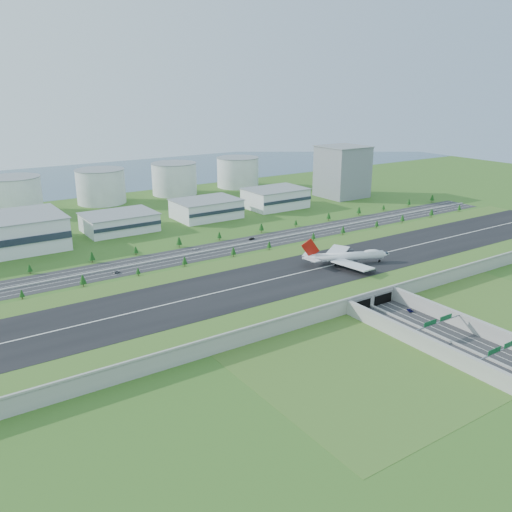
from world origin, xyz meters
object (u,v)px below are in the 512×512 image
car_0 (408,329)px  car_4 (116,272)px  fuel_tank_a (15,195)px  car_2 (410,310)px  boeing_747 (347,256)px  car_5 (252,239)px  car_6 (434,211)px  car_1 (480,361)px  office_tower (342,172)px  car_7 (195,249)px

car_0 → car_4: (-94.41, 167.73, 0.20)m
fuel_tank_a → car_2: 399.81m
boeing_747 → car_4: (-124.66, 88.47, -12.43)m
boeing_747 → car_0: bearing=-87.4°
car_4 → car_5: bearing=-94.0°
car_2 → car_6: car_6 is taller
car_0 → car_1: bearing=-91.7°
car_1 → car_2: size_ratio=0.89×
car_0 → car_4: car_4 is taller
boeing_747 → car_6: boeing_747 is taller
office_tower → boeing_747: (-176.48, -197.97, -14.10)m
fuel_tank_a → car_5: 249.66m
car_5 → car_7: (-51.54, 0.41, -0.07)m
office_tower → car_1: office_tower is taller
car_1 → boeing_747: bearing=85.5°
fuel_tank_a → car_7: fuel_tank_a is taller
office_tower → car_2: size_ratio=11.65×
car_6 → car_7: car_7 is taller
fuel_tank_a → car_0: size_ratio=12.95×
car_0 → car_6: (230.55, 168.76, 0.08)m
office_tower → fuel_tank_a: 340.18m
office_tower → car_1: bearing=-122.9°
car_0 → car_7: size_ratio=0.74×
office_tower → boeing_747: size_ratio=0.96×
car_4 → car_6: bearing=-102.2°
fuel_tank_a → car_6: (343.81, -223.47, -16.64)m
car_2 → car_6: 260.87m
car_7 → car_0: bearing=31.7°
boeing_747 → car_4: size_ratio=11.44×
fuel_tank_a → boeing_747: (143.52, -312.97, -4.10)m
boeing_747 → car_1: size_ratio=13.69×
car_6 → fuel_tank_a: bearing=79.3°
car_2 → car_4: 190.14m
car_0 → car_1: (0.39, -41.87, 0.03)m
car_5 → car_6: 205.49m
office_tower → car_4: 321.53m
office_tower → car_4: bearing=-160.0°
car_0 → car_7: (-25.79, 185.93, 0.10)m
car_6 → boeing_747: bearing=136.4°
car_0 → car_1: size_ratio=0.92×
car_5 → car_2: bearing=-8.9°
car_0 → car_7: bearing=95.7°
car_0 → car_4: size_ratio=0.77×
boeing_747 → car_4: boeing_747 is taller
office_tower → car_2: 322.96m
car_6 → car_7: bearing=108.5°
boeing_747 → car_5: size_ratio=11.55×
fuel_tank_a → car_7: (87.47, -206.30, -16.63)m
fuel_tank_a → car_6: bearing=-33.0°
office_tower → car_6: 114.21m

